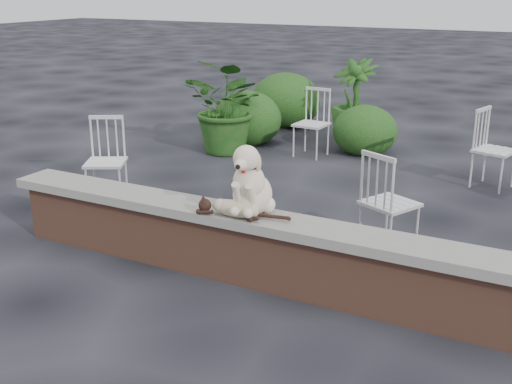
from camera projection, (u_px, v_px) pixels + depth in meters
The scene contains 12 objects.
ground at pixel (330, 299), 4.93m from camera, with size 60.00×60.00×0.00m, color black.
brick_wall at pixel (331, 270), 4.85m from camera, with size 6.00×0.30×0.50m, color brown.
capstone at pixel (332, 234), 4.76m from camera, with size 6.20×0.40×0.08m, color slate.
dog at pixel (253, 177), 5.01m from camera, with size 0.39×0.51×0.60m, color beige, non-canonical shape.
cat at pixel (235, 207), 4.99m from camera, with size 0.90×0.22×0.15m, color tan, non-canonical shape.
chair_b at pixel (311, 123), 8.84m from camera, with size 0.56×0.56×0.94m, color silver, non-canonical shape.
chair_e at pixel (495, 149), 7.46m from camera, with size 0.56×0.56×0.94m, color silver, non-canonical shape.
chair_c at pixel (390, 202), 5.68m from camera, with size 0.56×0.56×0.94m, color silver, non-canonical shape.
chair_a at pixel (105, 161), 6.97m from camera, with size 0.56×0.56×0.94m, color silver, non-canonical shape.
potted_plant_a at pixel (229, 106), 8.94m from camera, with size 1.21×1.05×1.34m, color #144816.
potted_plant_b at pixel (354, 100), 9.74m from camera, with size 0.70×0.70×1.24m, color #144816.
shrubbery at pixel (289, 112), 10.00m from camera, with size 2.86×2.44×0.95m.
Camera 1 is at (1.56, -4.17, 2.34)m, focal length 44.50 mm.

